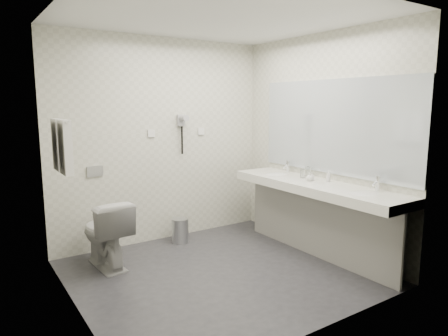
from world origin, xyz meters
TOP-DOWN VIEW (x-y plane):
  - floor at (0.00, 0.00)m, footprint 2.80×2.80m
  - ceiling at (0.00, 0.00)m, footprint 2.80×2.80m
  - wall_back at (0.00, 1.30)m, footprint 2.80×0.00m
  - wall_front at (0.00, -1.30)m, footprint 2.80×0.00m
  - wall_left at (-1.40, 0.00)m, footprint 0.00×2.60m
  - wall_right at (1.40, 0.00)m, footprint 0.00×2.60m
  - vanity_counter at (1.12, -0.20)m, footprint 0.55×2.20m
  - vanity_panel at (1.15, -0.20)m, footprint 0.03×2.15m
  - vanity_post_near at (1.18, -1.24)m, footprint 0.06×0.06m
  - vanity_post_far at (1.18, 0.84)m, footprint 0.06×0.06m
  - mirror at (1.39, -0.20)m, footprint 0.02×2.20m
  - basin_near at (1.12, -0.85)m, footprint 0.40×0.31m
  - basin_far at (1.12, 0.45)m, footprint 0.40×0.31m
  - faucet_near at (1.32, -0.85)m, footprint 0.04×0.04m
  - faucet_far at (1.32, 0.45)m, footprint 0.04×0.04m
  - soap_bottle_a at (1.18, -0.10)m, footprint 0.05×0.05m
  - soap_bottle_b at (1.13, -0.11)m, footprint 0.10×0.10m
  - soap_bottle_c at (1.29, -0.24)m, footprint 0.05×0.05m
  - glass_left at (1.32, 0.10)m, footprint 0.08×0.08m
  - glass_right at (1.20, 0.07)m, footprint 0.06×0.06m
  - toilet at (-0.91, 0.81)m, footprint 0.45×0.74m
  - flush_plate at (-0.85, 1.29)m, footprint 0.18×0.02m
  - pedal_bin at (0.09, 1.04)m, footprint 0.26×0.26m
  - bin_lid at (0.09, 1.04)m, footprint 0.21×0.21m
  - towel_rail at (-1.35, 0.55)m, footprint 0.02×0.62m
  - towel_near at (-1.34, 0.41)m, footprint 0.07×0.24m
  - towel_far at (-1.34, 0.69)m, footprint 0.07×0.24m
  - dryer_cradle at (0.25, 1.27)m, footprint 0.10×0.04m
  - dryer_barrel at (0.25, 1.20)m, footprint 0.08×0.14m
  - dryer_cord at (0.25, 1.26)m, footprint 0.02×0.02m
  - switch_plate_a at (-0.15, 1.29)m, footprint 0.09×0.02m
  - switch_plate_b at (0.55, 1.29)m, footprint 0.09×0.02m

SIDE VIEW (x-z plane):
  - floor at x=0.00m, z-range 0.00..0.00m
  - pedal_bin at x=0.09m, z-range 0.00..0.29m
  - bin_lid at x=0.09m, z-range 0.29..0.30m
  - toilet at x=-0.91m, z-range 0.00..0.73m
  - vanity_panel at x=1.15m, z-range 0.00..0.75m
  - vanity_post_near at x=1.18m, z-range 0.00..0.75m
  - vanity_post_far at x=1.18m, z-range 0.00..0.75m
  - vanity_counter at x=1.12m, z-range 0.75..0.85m
  - basin_near at x=1.12m, z-range 0.81..0.86m
  - basin_far at x=1.12m, z-range 0.81..0.86m
  - soap_bottle_a at x=1.18m, z-range 0.85..0.94m
  - soap_bottle_b at x=1.13m, z-range 0.85..0.94m
  - glass_right at x=1.20m, z-range 0.85..0.95m
  - glass_left at x=1.32m, z-range 0.85..0.97m
  - soap_bottle_c at x=1.29m, z-range 0.85..0.97m
  - faucet_near at x=1.32m, z-range 0.85..1.00m
  - faucet_far at x=1.32m, z-range 0.85..1.00m
  - flush_plate at x=-0.85m, z-range 0.89..1.01m
  - wall_back at x=0.00m, z-range -0.15..2.65m
  - wall_front at x=0.00m, z-range -0.15..2.65m
  - wall_left at x=-1.40m, z-range -0.05..2.55m
  - wall_right at x=1.40m, z-range -0.05..2.55m
  - dryer_cord at x=0.25m, z-range 1.07..1.43m
  - towel_near at x=-1.34m, z-range 1.09..1.57m
  - towel_far at x=-1.34m, z-range 1.09..1.57m
  - switch_plate_a at x=-0.15m, z-range 1.31..1.40m
  - switch_plate_b at x=0.55m, z-range 1.31..1.40m
  - mirror at x=1.39m, z-range 0.92..1.98m
  - dryer_cradle at x=0.25m, z-range 1.43..1.57m
  - dryer_barrel at x=0.25m, z-range 1.49..1.57m
  - towel_rail at x=-1.35m, z-range 1.54..1.56m
  - ceiling at x=0.00m, z-range 2.50..2.50m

